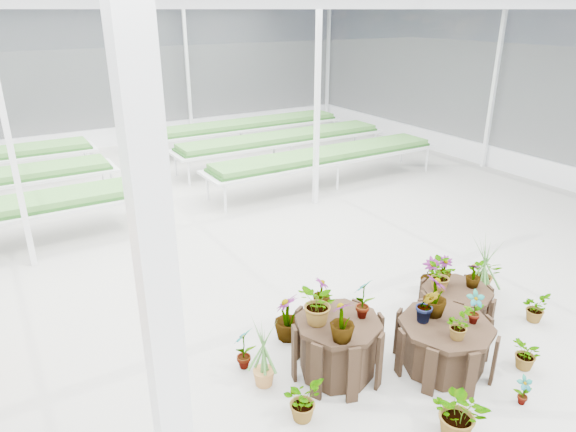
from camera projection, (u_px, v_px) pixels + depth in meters
ground_plane at (297, 324)px, 7.36m from camera, size 24.00×24.00×0.00m
greenhouse_shell at (298, 174)px, 6.52m from camera, size 18.00×24.00×4.50m
steel_frame at (298, 174)px, 6.52m from camera, size 18.00×24.00×4.50m
nursery_benches at (146, 171)px, 12.92m from camera, size 16.00×7.00×0.84m
plinth_tall at (337, 347)px, 6.26m from camera, size 1.37×1.37×0.74m
plinth_mid at (444, 345)px, 6.38m from camera, size 1.49×1.49×0.63m
plinth_low at (456, 303)px, 7.45m from camera, size 1.34×1.34×0.46m
nursery_plants at (410, 315)px, 6.64m from camera, size 4.66×3.07×1.28m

